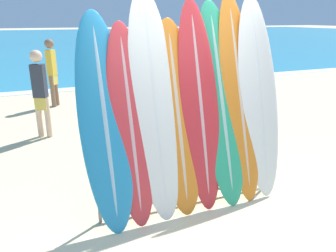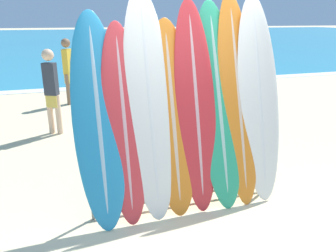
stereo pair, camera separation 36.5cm
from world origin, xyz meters
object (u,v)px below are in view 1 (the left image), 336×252
Objects in this scene: surfboard_slot_2 at (155,105)px; surfboard_slot_6 at (239,97)px; surfboard_slot_4 at (200,106)px; surfboard_slot_0 at (105,121)px; surfboard_slot_3 at (178,118)px; surfboard_slot_1 at (131,125)px; surfboard_slot_7 at (259,97)px; person_mid_beach at (40,91)px; surfboard_slot_5 at (221,103)px; surfboard_rack at (192,172)px; person_near_water at (52,70)px.

surfboard_slot_6 is (1.15, 0.01, -0.01)m from surfboard_slot_2.
surfboard_slot_0 is at bearing 179.30° from surfboard_slot_4.
surfboard_slot_6 is (0.88, 0.05, 0.15)m from surfboard_slot_3.
surfboard_slot_2 is at bearing 170.47° from surfboard_slot_3.
surfboard_slot_7 is (1.74, 0.03, 0.16)m from surfboard_slot_1.
surfboard_slot_0 is at bearing 126.55° from person_mid_beach.
person_mid_beach is at bearing 129.40° from surfboard_slot_7.
surfboard_rack is at bearing -163.04° from surfboard_slot_5.
surfboard_rack is at bearing -16.93° from surfboard_slot_2.
surfboard_rack is 0.84m from surfboard_slot_4.
surfboard_slot_5 is (0.45, 0.14, 0.82)m from surfboard_rack.
surfboard_slot_1 is at bearing -177.78° from surfboard_slot_6.
surfboard_slot_0 is 0.29m from surfboard_slot_1.
person_mid_beach is (-1.75, 3.20, -0.32)m from surfboard_slot_4.
surfboard_slot_3 is 0.91× the size of surfboard_slot_5.
surfboard_slot_4 reaches higher than surfboard_slot_1.
surfboard_slot_6 is at bearing 3.48° from surfboard_slot_3.
person_mid_beach is at bearing 126.49° from surfboard_slot_6.
surfboard_slot_5 is (0.32, 0.04, -0.00)m from surfboard_slot_4.
surfboard_slot_4 is (0.56, -0.03, -0.06)m from surfboard_slot_2.
surfboard_slot_2 reaches higher than surfboard_slot_4.
surfboard_slot_5 is at bearing 149.09° from person_mid_beach.
surfboard_slot_0 is 0.92× the size of surfboard_slot_6.
surfboard_slot_7 is at bearing 0.78° from surfboard_slot_4.
surfboard_slot_3 is at bearing -178.72° from surfboard_slot_7.
surfboard_slot_7 is (2.02, -0.00, 0.10)m from surfboard_slot_0.
surfboard_slot_2 reaches higher than surfboard_slot_6.
surfboard_slot_3 reaches higher than person_mid_beach.
surfboard_slot_2 is at bearing 163.07° from surfboard_rack.
surfboard_slot_6 reaches higher than surfboard_rack.
surfboard_rack is 5.89m from person_near_water.
surfboard_slot_5 reaches higher than surfboard_slot_3.
surfboard_slot_5 is 1.42× the size of person_near_water.
surfboard_slot_5 is 5.86m from person_near_water.
surfboard_slot_1 is at bearing -179.71° from surfboard_slot_3.
surfboard_slot_3 is 0.32m from surfboard_slot_4.
surfboard_slot_5 is at bearing 16.96° from surfboard_rack.
surfboard_slot_1 is 0.90× the size of surfboard_slot_4.
surfboard_slot_2 is 1.01× the size of surfboard_slot_6.
surfboard_slot_7 is at bearing -0.77° from surfboard_slot_2.
surfboard_slot_5 reaches higher than surfboard_rack.
surfboard_rack is at bearing 142.03° from person_mid_beach.
surfboard_slot_7 reaches higher than surfboard_slot_0.
person_near_water reaches higher than person_mid_beach.
surfboard_slot_4 is 0.87m from surfboard_slot_7.
surfboard_slot_3 is (-0.16, 0.09, 0.71)m from surfboard_rack.
surfboard_slot_4 is 0.32m from surfboard_slot_5.
surfboard_slot_6 is at bearing -129.84° from person_near_water.
surfboard_slot_4 is at bearing 37.33° from surfboard_rack.
surfboard_slot_1 is at bearing -177.41° from surfboard_slot_5.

